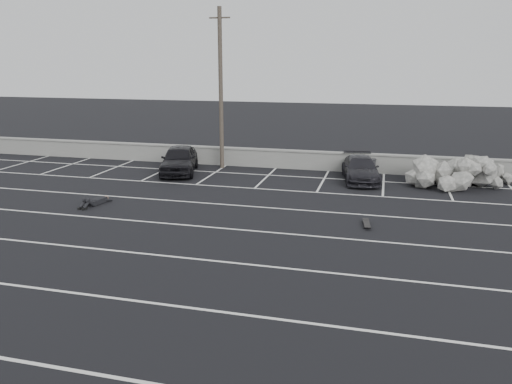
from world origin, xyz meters
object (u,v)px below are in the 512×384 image
(skateboard, at_px, (367,224))
(car_right, at_px, (361,169))
(utility_pole, at_px, (221,89))
(riprap_pile, at_px, (451,175))
(person, at_px, (99,198))
(car_left, at_px, (179,159))
(trash_bin, at_px, (371,166))

(skateboard, bearing_deg, car_right, 88.07)
(utility_pole, xyz_separation_m, skateboard, (8.49, -8.61, -4.35))
(car_right, distance_m, utility_pole, 8.82)
(car_right, bearing_deg, riprap_pile, -8.21)
(car_right, relative_size, utility_pole, 0.48)
(riprap_pile, xyz_separation_m, skateboard, (-3.72, -7.46, -0.42))
(car_right, distance_m, person, 12.83)
(car_left, height_order, trash_bin, car_left)
(car_left, relative_size, riprap_pile, 0.82)
(riprap_pile, bearing_deg, utility_pole, 174.61)
(person, xyz_separation_m, skateboard, (11.31, -0.25, -0.14))
(trash_bin, xyz_separation_m, riprap_pile, (3.90, -1.55, 0.07))
(trash_bin, height_order, riprap_pile, riprap_pile)
(car_left, relative_size, skateboard, 4.86)
(car_right, bearing_deg, skateboard, -94.35)
(car_left, bearing_deg, trash_bin, -3.17)
(car_left, bearing_deg, riprap_pile, -12.88)
(car_left, distance_m, car_right, 9.70)
(car_right, height_order, utility_pole, utility_pole)
(car_left, xyz_separation_m, person, (-0.99, -6.48, -0.53))
(car_left, relative_size, person, 1.92)
(car_left, xyz_separation_m, utility_pole, (1.83, 1.88, 3.68))
(utility_pole, height_order, trash_bin, utility_pole)
(person, bearing_deg, car_left, 89.26)
(riprap_pile, distance_m, skateboard, 8.34)
(car_right, height_order, riprap_pile, riprap_pile)
(riprap_pile, relative_size, person, 2.34)
(car_right, bearing_deg, trash_bin, 65.11)
(trash_bin, distance_m, person, 14.16)
(car_left, xyz_separation_m, trash_bin, (10.13, 2.28, -0.32))
(car_right, xyz_separation_m, utility_pole, (-7.85, 1.24, 3.82))
(utility_pole, relative_size, trash_bin, 10.28)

